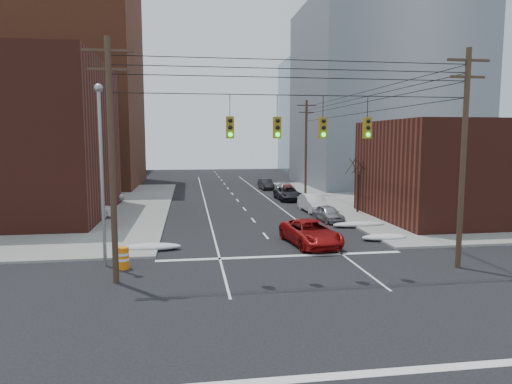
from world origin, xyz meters
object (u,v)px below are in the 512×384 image
object	(u,v)px
lot_car_d	(54,195)
construction_barrel	(123,258)
parked_car_d	(286,188)
lot_car_a	(88,210)
parked_car_b	(313,203)
parked_car_a	(328,213)
red_pickup	(311,233)
parked_car_f	(266,184)
parked_car_c	(288,193)
lot_car_c	(31,202)
lot_car_b	(97,195)
parked_car_e	(288,189)

from	to	relation	value
lot_car_d	construction_barrel	bearing A→B (deg)	-170.99
parked_car_d	lot_car_a	size ratio (longest dim) A/B	1.08
parked_car_b	lot_car_d	bearing A→B (deg)	158.60
lot_car_d	parked_car_a	bearing A→B (deg)	-131.62
red_pickup	construction_barrel	world-z (taller)	red_pickup
parked_car_a	construction_barrel	xyz separation A→B (m)	(-14.36, -11.39, -0.07)
parked_car_f	lot_car_a	distance (m)	27.11
parked_car_f	lot_car_d	xyz separation A→B (m)	(-23.33, -10.32, 0.25)
red_pickup	parked_car_d	world-z (taller)	red_pickup
parked_car_b	parked_car_c	size ratio (longest dim) A/B	0.93
parked_car_d	lot_car_c	distance (m)	27.47
lot_car_b	red_pickup	bearing A→B (deg)	-123.73
red_pickup	parked_car_c	size ratio (longest dim) A/B	1.09
parked_car_e	lot_car_a	world-z (taller)	lot_car_a
parked_car_b	parked_car_c	xyz separation A→B (m)	(-0.54, 8.14, -0.08)
parked_car_d	lot_car_a	distance (m)	24.76
parked_car_c	parked_car_e	bearing A→B (deg)	77.25
parked_car_e	lot_car_c	bearing A→B (deg)	-166.27
lot_car_d	construction_barrel	xyz separation A→B (m)	(10.03, -24.60, -0.36)
lot_car_c	lot_car_d	size ratio (longest dim) A/B	0.97
parked_car_b	lot_car_c	distance (m)	25.84
parked_car_c	parked_car_a	bearing A→B (deg)	-88.44
parked_car_c	parked_car_f	distance (m)	10.66
lot_car_c	construction_barrel	xyz separation A→B (m)	(11.00, -20.61, -0.22)
parked_car_d	parked_car_e	size ratio (longest dim) A/B	1.20
parked_car_c	lot_car_d	xyz separation A→B (m)	(-23.94, 0.32, 0.22)
parked_car_c	construction_barrel	xyz separation A→B (m)	(-13.91, -24.29, -0.14)
red_pickup	parked_car_a	xyz separation A→B (m)	(3.53, 7.71, -0.13)
lot_car_c	construction_barrel	bearing A→B (deg)	-130.15
parked_car_f	parked_car_e	bearing A→B (deg)	-77.96
lot_car_b	lot_car_d	world-z (taller)	lot_car_d
parked_car_d	red_pickup	bearing A→B (deg)	-98.48
parked_car_a	parked_car_d	bearing A→B (deg)	80.80
lot_car_a	lot_car_d	bearing A→B (deg)	17.95
lot_car_a	lot_car_c	size ratio (longest dim) A/B	0.92
parked_car_a	lot_car_b	world-z (taller)	lot_car_b
red_pickup	lot_car_d	distance (m)	29.54
parked_car_b	construction_barrel	bearing A→B (deg)	-134.18
lot_car_b	construction_barrel	world-z (taller)	lot_car_b
lot_car_c	parked_car_c	bearing A→B (deg)	-59.84
parked_car_f	red_pickup	bearing A→B (deg)	-97.16
parked_car_e	red_pickup	bearing A→B (deg)	-103.07
lot_car_d	parked_car_e	bearing A→B (deg)	-93.58
lot_car_b	parked_car_c	bearing A→B (deg)	-72.94
lot_car_a	parked_car_d	bearing A→B (deg)	-62.70
parked_car_e	lot_car_d	world-z (taller)	lot_car_d
parked_car_a	parked_car_e	world-z (taller)	parked_car_a
lot_car_b	parked_car_f	bearing A→B (deg)	-43.77
lot_car_a	construction_barrel	xyz separation A→B (m)	(4.78, -14.73, -0.25)
parked_car_b	parked_car_f	distance (m)	18.82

